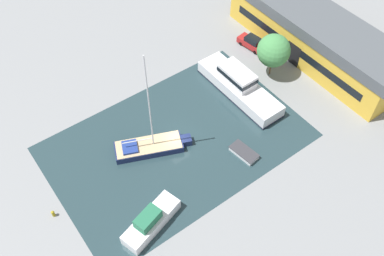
{
  "coord_description": "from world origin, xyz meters",
  "views": [
    {
      "loc": [
        27.38,
        -17.86,
        42.21
      ],
      "look_at": [
        0.0,
        2.32,
        1.0
      ],
      "focal_mm": 40.0,
      "sensor_mm": 36.0,
      "label": 1
    }
  ],
  "objects_px": {
    "sailboat_moored": "(150,146)",
    "motor_cruiser": "(239,85)",
    "quay_tree_near_building": "(274,51)",
    "parked_car": "(252,43)",
    "warehouse_building": "(315,35)",
    "small_dinghy": "(244,152)",
    "cabin_boat": "(151,221)"
  },
  "relations": [
    {
      "from": "cabin_boat",
      "to": "motor_cruiser",
      "type": "bearing_deg",
      "value": 99.46
    },
    {
      "from": "warehouse_building",
      "to": "small_dinghy",
      "type": "relative_size",
      "value": 7.74
    },
    {
      "from": "motor_cruiser",
      "to": "quay_tree_near_building",
      "type": "bearing_deg",
      "value": 1.1
    },
    {
      "from": "quay_tree_near_building",
      "to": "parked_car",
      "type": "height_order",
      "value": "quay_tree_near_building"
    },
    {
      "from": "quay_tree_near_building",
      "to": "cabin_boat",
      "type": "height_order",
      "value": "quay_tree_near_building"
    },
    {
      "from": "sailboat_moored",
      "to": "cabin_boat",
      "type": "xyz_separation_m",
      "value": [
        8.7,
        -5.49,
        0.35
      ]
    },
    {
      "from": "motor_cruiser",
      "to": "cabin_boat",
      "type": "height_order",
      "value": "motor_cruiser"
    },
    {
      "from": "small_dinghy",
      "to": "parked_car",
      "type": "bearing_deg",
      "value": 38.22
    },
    {
      "from": "sailboat_moored",
      "to": "motor_cruiser",
      "type": "bearing_deg",
      "value": 117.3
    },
    {
      "from": "quay_tree_near_building",
      "to": "cabin_boat",
      "type": "xyz_separation_m",
      "value": [
        9.93,
        -26.53,
        -3.27
      ]
    },
    {
      "from": "motor_cruiser",
      "to": "small_dinghy",
      "type": "xyz_separation_m",
      "value": [
        8.46,
        -6.27,
        -1.01
      ]
    },
    {
      "from": "warehouse_building",
      "to": "parked_car",
      "type": "distance_m",
      "value": 9.14
    },
    {
      "from": "quay_tree_near_building",
      "to": "parked_car",
      "type": "distance_m",
      "value": 7.02
    },
    {
      "from": "warehouse_building",
      "to": "sailboat_moored",
      "type": "distance_m",
      "value": 29.3
    },
    {
      "from": "quay_tree_near_building",
      "to": "sailboat_moored",
      "type": "height_order",
      "value": "sailboat_moored"
    },
    {
      "from": "motor_cruiser",
      "to": "parked_car",
      "type": "bearing_deg",
      "value": 37.29
    },
    {
      "from": "sailboat_moored",
      "to": "parked_car",
      "type": "bearing_deg",
      "value": 130.55
    },
    {
      "from": "quay_tree_near_building",
      "to": "parked_car",
      "type": "relative_size",
      "value": 1.39
    },
    {
      "from": "sailboat_moored",
      "to": "small_dinghy",
      "type": "distance_m",
      "value": 11.46
    },
    {
      "from": "sailboat_moored",
      "to": "motor_cruiser",
      "type": "height_order",
      "value": "sailboat_moored"
    },
    {
      "from": "parked_car",
      "to": "sailboat_moored",
      "type": "relative_size",
      "value": 0.32
    },
    {
      "from": "motor_cruiser",
      "to": "sailboat_moored",
      "type": "bearing_deg",
      "value": -176.37
    },
    {
      "from": "warehouse_building",
      "to": "motor_cruiser",
      "type": "xyz_separation_m",
      "value": [
        -0.1,
        -14.14,
        -1.94
      ]
    },
    {
      "from": "quay_tree_near_building",
      "to": "sailboat_moored",
      "type": "distance_m",
      "value": 21.39
    },
    {
      "from": "warehouse_building",
      "to": "small_dinghy",
      "type": "height_order",
      "value": "warehouse_building"
    },
    {
      "from": "warehouse_building",
      "to": "quay_tree_near_building",
      "type": "relative_size",
      "value": 4.46
    },
    {
      "from": "quay_tree_near_building",
      "to": "cabin_boat",
      "type": "distance_m",
      "value": 28.52
    },
    {
      "from": "sailboat_moored",
      "to": "motor_cruiser",
      "type": "xyz_separation_m",
      "value": [
        -1.07,
        15.03,
        0.71
      ]
    },
    {
      "from": "warehouse_building",
      "to": "motor_cruiser",
      "type": "relative_size",
      "value": 2.11
    },
    {
      "from": "quay_tree_near_building",
      "to": "sailboat_moored",
      "type": "xyz_separation_m",
      "value": [
        1.24,
        -21.04,
        -3.62
      ]
    },
    {
      "from": "motor_cruiser",
      "to": "small_dinghy",
      "type": "bearing_deg",
      "value": -127.01
    },
    {
      "from": "warehouse_building",
      "to": "quay_tree_near_building",
      "type": "distance_m",
      "value": 8.18
    }
  ]
}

